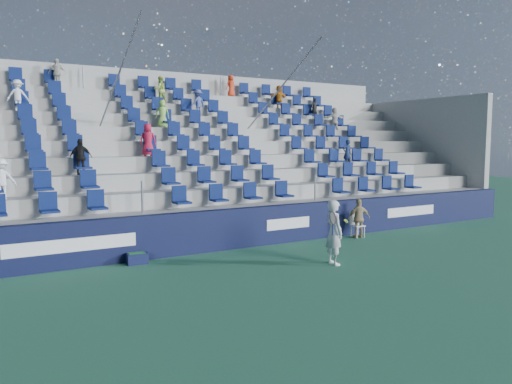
% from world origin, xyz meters
% --- Properties ---
extents(ground, '(70.00, 70.00, 0.00)m').
position_xyz_m(ground, '(0.00, 0.00, 0.00)').
color(ground, '#2E6C4B').
rests_on(ground, ground).
extents(sponsor_wall, '(24.00, 0.32, 1.20)m').
position_xyz_m(sponsor_wall, '(0.00, 3.15, 0.60)').
color(sponsor_wall, black).
rests_on(sponsor_wall, ground).
extents(grandstand, '(24.00, 8.17, 6.63)m').
position_xyz_m(grandstand, '(-0.00, 8.24, 2.13)').
color(grandstand, '#A7A7A2').
rests_on(grandstand, ground).
extents(tennis_player, '(0.69, 0.67, 1.69)m').
position_xyz_m(tennis_player, '(0.96, 0.11, 0.85)').
color(tennis_player, silver).
rests_on(tennis_player, ground).
extents(line_judge_chair, '(0.40, 0.41, 0.87)m').
position_xyz_m(line_judge_chair, '(3.99, 2.64, 0.50)').
color(line_judge_chair, white).
rests_on(line_judge_chair, ground).
extents(line_judge, '(0.83, 0.55, 1.31)m').
position_xyz_m(line_judge, '(3.99, 2.50, 0.65)').
color(line_judge, tan).
rests_on(line_judge, ground).
extents(ball_bin, '(0.55, 0.39, 0.30)m').
position_xyz_m(ball_bin, '(-3.44, 2.75, 0.16)').
color(ball_bin, '#0F153A').
rests_on(ball_bin, ground).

